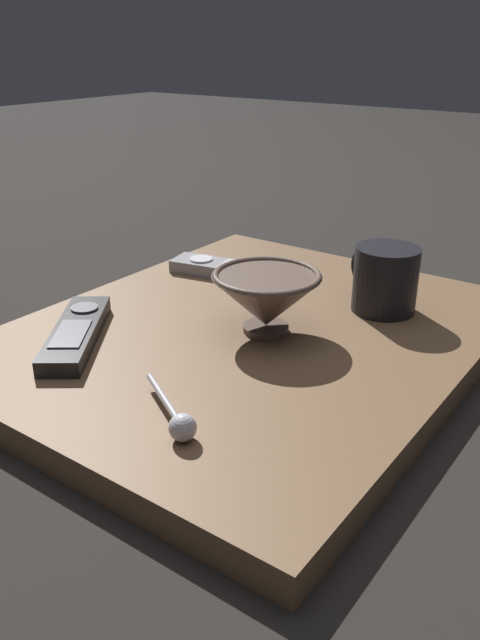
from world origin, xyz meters
The scene contains 7 objects.
ground_plane centered at (0.00, 0.00, 0.00)m, with size 6.00×6.00×0.00m, color black.
table centered at (0.00, 0.00, 0.02)m, with size 0.66×0.54×0.04m.
cereal_bowl centered at (0.00, 0.02, 0.08)m, with size 0.14×0.14×0.08m.
coffee_mug centered at (-0.15, 0.11, 0.08)m, with size 0.09×0.11×0.09m.
teaspoon centered at (0.24, 0.09, 0.05)m, with size 0.07×0.11×0.03m.
tv_remote_near centered at (-0.14, -0.14, 0.05)m, with size 0.09×0.20×0.02m.
tv_remote_far centered at (0.16, -0.15, 0.05)m, with size 0.19×0.16×0.02m.
Camera 1 is at (0.63, 0.44, 0.38)m, focal length 36.24 mm.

